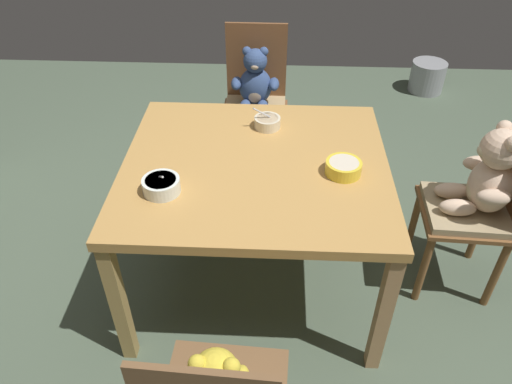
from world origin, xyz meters
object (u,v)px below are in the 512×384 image
at_px(teddy_chair_near_right, 484,189).
at_px(porridge_bowl_yellow_near_right, 343,167).
at_px(porridge_bowl_cream_far_center, 267,122).
at_px(dining_table, 255,176).
at_px(porridge_bowl_white_near_left, 161,185).
at_px(metal_pail, 427,77).
at_px(teddy_chair_far_center, 255,94).

relative_size(teddy_chair_near_right, porridge_bowl_yellow_near_right, 6.14).
height_order(porridge_bowl_cream_far_center, porridge_bowl_yellow_near_right, porridge_bowl_cream_far_center).
xyz_separation_m(dining_table, porridge_bowl_white_near_left, (-0.36, -0.21, 0.10)).
bearing_deg(porridge_bowl_yellow_near_right, metal_pail, 66.39).
xyz_separation_m(dining_table, porridge_bowl_yellow_near_right, (0.37, -0.06, 0.10)).
xyz_separation_m(teddy_chair_near_right, porridge_bowl_yellow_near_right, (-0.65, -0.10, 0.17)).
bearing_deg(porridge_bowl_cream_far_center, metal_pail, 55.20).
relative_size(dining_table, teddy_chair_near_right, 1.24).
distance_m(dining_table, metal_pail, 2.58).
height_order(dining_table, teddy_chair_near_right, teddy_chair_near_right).
distance_m(teddy_chair_far_center, porridge_bowl_yellow_near_right, 1.12).
xyz_separation_m(teddy_chair_near_right, porridge_bowl_cream_far_center, (-0.97, 0.25, 0.16)).
height_order(dining_table, porridge_bowl_cream_far_center, porridge_bowl_cream_far_center).
distance_m(teddy_chair_near_right, porridge_bowl_yellow_near_right, 0.67).
height_order(teddy_chair_near_right, metal_pail, teddy_chair_near_right).
height_order(dining_table, porridge_bowl_yellow_near_right, porridge_bowl_yellow_near_right).
bearing_deg(porridge_bowl_yellow_near_right, teddy_chair_far_center, 112.14).
height_order(teddy_chair_near_right, porridge_bowl_yellow_near_right, teddy_chair_near_right).
bearing_deg(metal_pail, porridge_bowl_yellow_near_right, -113.61).
height_order(porridge_bowl_yellow_near_right, metal_pail, porridge_bowl_yellow_near_right).
distance_m(dining_table, porridge_bowl_cream_far_center, 0.31).
bearing_deg(porridge_bowl_cream_far_center, teddy_chair_far_center, 97.73).
relative_size(dining_table, porridge_bowl_cream_far_center, 8.72).
bearing_deg(teddy_chair_near_right, porridge_bowl_yellow_near_right, 11.81).
relative_size(teddy_chair_far_center, teddy_chair_near_right, 1.01).
height_order(dining_table, metal_pail, dining_table).
bearing_deg(teddy_chair_far_center, dining_table, 3.37).
bearing_deg(porridge_bowl_white_near_left, teddy_chair_near_right, 10.61).
distance_m(teddy_chair_far_center, porridge_bowl_white_near_left, 1.23).
relative_size(porridge_bowl_yellow_near_right, metal_pail, 0.53).
xyz_separation_m(dining_table, teddy_chair_near_right, (1.01, 0.04, -0.07)).
xyz_separation_m(teddy_chair_far_center, metal_pail, (1.38, 1.19, -0.42)).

